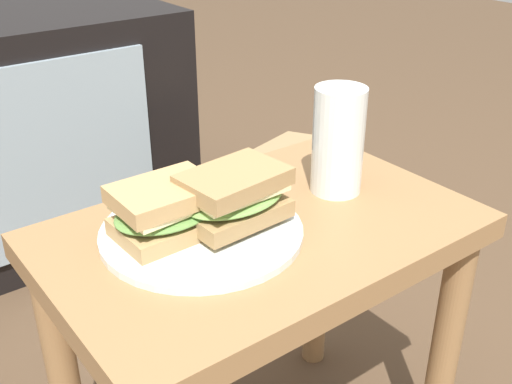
{
  "coord_description": "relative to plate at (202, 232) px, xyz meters",
  "views": [
    {
      "loc": [
        -0.43,
        -0.56,
        0.87
      ],
      "look_at": [
        -0.01,
        0.0,
        0.51
      ],
      "focal_mm": 43.65,
      "sensor_mm": 36.0,
      "label": 1
    }
  ],
  "objects": [
    {
      "name": "side_table",
      "position": [
        0.08,
        -0.02,
        -0.1
      ],
      "size": [
        0.56,
        0.36,
        0.46
      ],
      "color": "olive",
      "rests_on": "ground"
    },
    {
      "name": "plate",
      "position": [
        0.0,
        0.0,
        0.0
      ],
      "size": [
        0.26,
        0.26,
        0.01
      ],
      "primitive_type": "cylinder",
      "color": "silver",
      "rests_on": "side_table"
    },
    {
      "name": "sandwich_front",
      "position": [
        -0.04,
        0.02,
        0.04
      ],
      "size": [
        0.13,
        0.1,
        0.07
      ],
      "color": "tan",
      "rests_on": "plate"
    },
    {
      "name": "sandwich_back",
      "position": [
        0.04,
        -0.02,
        0.05
      ],
      "size": [
        0.14,
        0.1,
        0.07
      ],
      "color": "#9E7A4C",
      "rests_on": "plate"
    },
    {
      "name": "beer_glass",
      "position": [
        0.22,
        -0.01,
        0.07
      ],
      "size": [
        0.07,
        0.07,
        0.15
      ],
      "color": "silver",
      "rests_on": "side_table"
    },
    {
      "name": "paper_bag",
      "position": [
        0.46,
        0.4,
        -0.3
      ],
      "size": [
        0.24,
        0.17,
        0.33
      ],
      "color": "tan",
      "rests_on": "ground"
    }
  ]
}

